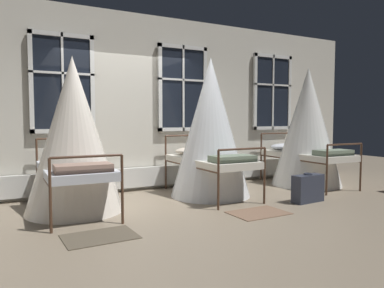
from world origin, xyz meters
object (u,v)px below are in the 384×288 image
Objects in this scene: cot_third at (210,129)px; cot_second at (74,137)px; cot_fourth at (307,128)px; suitcase_dark at (308,188)px.

cot_second is at bearing 90.15° from cot_third.
cot_fourth is (2.24, -0.02, -0.01)m from cot_third.
suitcase_dark is at bearing -107.75° from cot_second.
suitcase_dark is (1.12, -1.16, -0.93)m from cot_third.
cot_fourth is (4.53, 0.00, 0.06)m from cot_second.
suitcase_dark is (-1.12, -1.15, -0.92)m from cot_fourth.
cot_third is at bearing 129.17° from suitcase_dark.
cot_second is 3.69m from suitcase_dark.
cot_fourth is 4.09× the size of suitcase_dark.
cot_second reaches higher than suitcase_dark.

